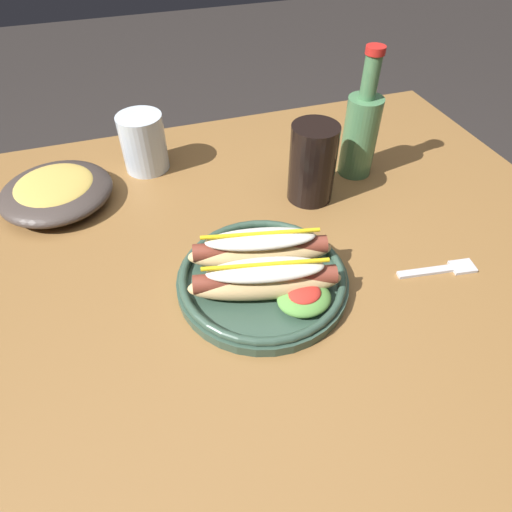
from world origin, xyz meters
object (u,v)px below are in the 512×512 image
Objects in this scene: soda_cup at (312,163)px; side_bowl at (56,191)px; fork at (443,269)px; water_cup at (144,143)px; glass_bottle at (361,131)px; hot_dog_plate at (264,273)px.

side_bowl is at bearing 164.17° from soda_cup.
side_bowl reaches higher than fork.
water_cup is 0.18m from side_bowl.
soda_cup is 0.59× the size of glass_bottle.
fork is 1.14× the size of water_cup.
water_cup reaches higher than side_bowl.
soda_cup is at bearing -35.10° from water_cup.
water_cup is at bearing 159.88° from glass_bottle.
hot_dog_plate is at bearing 176.46° from fork.
fork is 0.89× the size of soda_cup.
water_cup is at bearing 140.38° from fork.
glass_bottle is (0.11, 0.05, 0.02)m from soda_cup.
hot_dog_plate is at bearing -72.42° from water_cup.
water_cup is at bearing 144.90° from soda_cup.
glass_bottle reaches higher than soda_cup.
water_cup reaches higher than fork.
water_cup is at bearing 107.58° from hot_dog_plate.
water_cup is at bearing 20.98° from side_bowl.
glass_bottle reaches higher than hot_dog_plate.
side_bowl is (-0.42, 0.12, -0.04)m from soda_cup.
side_bowl is at bearing 172.17° from glass_bottle.
hot_dog_plate is 1.79× the size of soda_cup.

